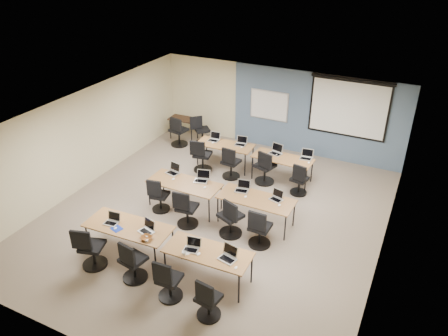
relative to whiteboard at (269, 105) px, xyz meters
The scene contains 58 objects.
floor 4.67m from the whiteboard, 86.12° to the right, with size 8.00×9.00×0.02m, color #6B6354.
ceiling 4.61m from the whiteboard, 86.12° to the right, with size 8.00×9.00×0.02m, color white.
wall_back 0.32m from the whiteboard, 13.87° to the left, with size 8.00×0.04×2.70m, color beige.
wall_front 8.93m from the whiteboard, 88.08° to the right, with size 8.00×0.04×2.70m, color beige.
wall_left 5.77m from the whiteboard, 129.90° to the right, with size 0.04×9.00×2.70m, color beige.
wall_right 6.17m from the whiteboard, 45.83° to the right, with size 0.04×9.00×2.70m, color beige.
blue_accent_panel 1.55m from the whiteboard, ahead, with size 5.50×0.04×2.70m, color #3D5977.
whiteboard is the anchor object (origin of this frame).
projector_screen 2.54m from the whiteboard, ahead, with size 2.40×0.10×1.82m.
training_table_front_left 6.62m from the whiteboard, 96.42° to the right, with size 1.94×0.81×0.73m.
training_table_front_right 6.70m from the whiteboard, 79.34° to the right, with size 1.79×0.74×0.73m.
training_table_mid_left 4.50m from the whiteboard, 97.67° to the right, with size 1.90×0.79×0.73m.
training_table_mid_right 4.55m from the whiteboard, 72.55° to the right, with size 1.86×0.77×0.73m.
training_table_back_left 2.14m from the whiteboard, 109.16° to the right, with size 1.72×0.72×0.73m.
training_table_back_right 2.43m from the whiteboard, 58.59° to the right, with size 1.71×0.71×0.73m.
laptop_0 6.71m from the whiteboard, 99.64° to the right, with size 0.30×0.26×0.23m.
mouse_0 6.84m from the whiteboard, 97.76° to the right, with size 0.06×0.09×0.03m, color white.
task_chair_0 7.45m from the whiteboard, 99.33° to the right, with size 0.55×0.54×1.01m.
laptop_1 6.54m from the whiteboard, 92.19° to the right, with size 0.32×0.27×0.25m.
mouse_1 6.84m from the whiteboard, 90.48° to the right, with size 0.06×0.10×0.04m, color white.
task_chair_1 7.30m from the whiteboard, 91.16° to the right, with size 0.52×0.52×1.00m.
laptop_2 6.70m from the whiteboard, 82.15° to the right, with size 0.31×0.26×0.23m.
mouse_2 6.83m from the whiteboard, 80.59° to the right, with size 0.07×0.10×0.04m, color white.
task_chair_2 7.47m from the whiteboard, 83.88° to the right, with size 0.49×0.49×0.97m.
laptop_3 6.78m from the whiteboard, 75.52° to the right, with size 0.34×0.29×0.26m.
mouse_3 7.04m from the whiteboard, 73.91° to the right, with size 0.06×0.09×0.03m, color white.
task_chair_3 7.71m from the whiteboard, 77.11° to the right, with size 0.46×0.46×0.95m.
laptop_4 4.27m from the whiteboard, 105.34° to the right, with size 0.34×0.29×0.26m.
mouse_4 4.53m from the whiteboard, 101.95° to the right, with size 0.06×0.10×0.04m, color white.
task_chair_4 5.08m from the whiteboard, 102.69° to the right, with size 0.47×0.47×0.95m.
laptop_5 4.15m from the whiteboard, 93.35° to the right, with size 0.35×0.30×0.27m.
mouse_5 4.44m from the whiteboard, 89.98° to the right, with size 0.06×0.10×0.04m, color white.
task_chair_5 5.21m from the whiteboard, 91.57° to the right, with size 0.53×0.53×1.01m.
laptop_6 4.23m from the whiteboard, 77.63° to the right, with size 0.33×0.28×0.25m.
mouse_6 4.53m from the whiteboard, 75.86° to the right, with size 0.06×0.10×0.03m, color white.
task_chair_6 5.18m from the whiteboard, 78.65° to the right, with size 0.59×0.55×1.03m.
laptop_7 4.51m from the whiteboard, 66.31° to the right, with size 0.30×0.26×0.23m.
mouse_7 4.80m from the whiteboard, 65.74° to the right, with size 0.07×0.10×0.04m, color white.
task_chair_7 5.44m from the whiteboard, 70.91° to the right, with size 0.52×0.52×1.00m.
laptop_8 2.18m from the whiteboard, 121.54° to the right, with size 0.33×0.28×0.25m.
mouse_8 2.33m from the whiteboard, 117.64° to the right, with size 0.06×0.10×0.03m, color white.
task_chair_8 2.92m from the whiteboard, 114.79° to the right, with size 0.56×0.56×1.03m.
laptop_9 1.82m from the whiteboard, 97.54° to the right, with size 0.32×0.28×0.25m.
mouse_9 1.99m from the whiteboard, 93.70° to the right, with size 0.06×0.09×0.03m, color white.
task_chair_9 2.70m from the whiteboard, 94.33° to the right, with size 0.53×0.53×1.01m.
laptop_10 2.11m from the whiteboard, 62.32° to the right, with size 0.36×0.31×0.27m.
mouse_10 2.24m from the whiteboard, 62.36° to the right, with size 0.06×0.10×0.03m, color white.
task_chair_10 2.68m from the whiteboard, 70.72° to the right, with size 0.58×0.56×1.04m.
laptop_11 2.56m from the whiteboard, 43.16° to the right, with size 0.34×0.29×0.25m.
mouse_11 2.85m from the whiteboard, 44.83° to the right, with size 0.06×0.10×0.04m, color white.
task_chair_11 3.29m from the whiteboard, 52.96° to the right, with size 0.47×0.47×0.95m.
blue_mousepad 6.82m from the whiteboard, 97.56° to the right, with size 0.24×0.20×0.01m, color #122998.
snack_bowl 6.78m from the whiteboard, 90.89° to the right, with size 0.26×0.26×0.06m, color brown.
snack_plate 6.83m from the whiteboard, 82.76° to the right, with size 0.19×0.19×0.01m, color white.
coffee_cup 6.93m from the whiteboard, 82.72° to the right, with size 0.07×0.07×0.07m, color silver.
utility_table 3.01m from the whiteboard, 166.20° to the right, with size 0.97×0.54×0.75m.
spare_chair_a 2.47m from the whiteboard, 159.41° to the right, with size 0.62×0.52×1.00m.
spare_chair_b 3.14m from the whiteboard, 154.89° to the right, with size 0.57×0.57×1.05m.
Camera 1 is at (4.25, -8.14, 6.36)m, focal length 35.00 mm.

